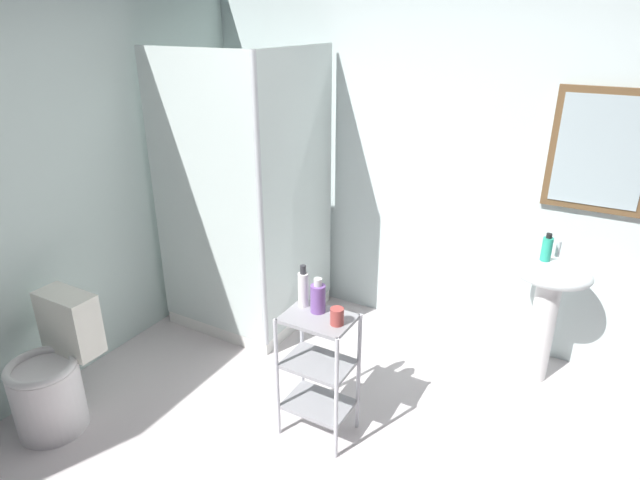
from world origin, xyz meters
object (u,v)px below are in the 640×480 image
Objects in this scene: storage_cart at (318,366)px; shower_stall at (252,265)px; conditioner_bottle_purple at (318,297)px; hand_soap_bottle at (547,248)px; rinse_cup at (337,316)px; toilet at (53,376)px; pedestal_sink at (548,298)px; lotion_bottle_white at (303,288)px.

shower_stall is at bearing 141.89° from storage_cart.
hand_soap_bottle is at bearing 48.98° from conditioner_bottle_purple.
hand_soap_bottle is 1.94× the size of rinse_cup.
hand_soap_bottle is at bearing 38.88° from toilet.
storage_cart is at bearing -38.11° from shower_stall.
pedestal_sink is at bearing -23.63° from hand_soap_bottle.
hand_soap_bottle is at bearing 55.08° from rinse_cup.
pedestal_sink is 1.44m from rinse_cup.
conditioner_bottle_purple is at bearing -133.27° from pedestal_sink.
conditioner_bottle_purple is 0.81× the size of lotion_bottle_white.
toilet is at bearing -148.53° from lotion_bottle_white.
shower_stall is at bearing 78.18° from toilet.
conditioner_bottle_purple is (-1.01, -1.07, 0.24)m from pedestal_sink.
storage_cart is at bearing 26.79° from toilet.
toilet is 1.65m from rinse_cup.
pedestal_sink is 4.23× the size of conditioner_bottle_purple.
shower_stall is 11.58× the size of hand_soap_bottle.
conditioner_bottle_purple is 0.16m from rinse_cup.
storage_cart is at bearing -128.95° from hand_soap_bottle.
storage_cart is 4.29× the size of hand_soap_bottle.
pedestal_sink is 1.49m from conditioner_bottle_purple.
shower_stall is 10.44× the size of conditioner_bottle_purple.
rinse_cup is at bearing -23.01° from conditioner_bottle_purple.
shower_stall is 1.21m from lotion_bottle_white.
hand_soap_bottle reaches higher than pedestal_sink.
shower_stall is at bearing -170.82° from pedestal_sink.
shower_stall is 1.50m from toilet.
lotion_bottle_white is at bearing -136.36° from pedestal_sink.
shower_stall is 8.45× the size of lotion_bottle_white.
rinse_cup is at bearing -124.92° from hand_soap_bottle.
storage_cart is (-0.98, -1.12, -0.14)m from pedestal_sink.
pedestal_sink is 2.92m from toilet.
hand_soap_bottle reaches higher than conditioner_bottle_purple.
lotion_bottle_white is at bearing 31.47° from toilet.
toilet is at bearing -101.82° from shower_stall.
hand_soap_bottle is at bearing 51.05° from storage_cart.
lotion_bottle_white reaches higher than toilet.
lotion_bottle_white reaches higher than storage_cart.
hand_soap_bottle is 0.90× the size of conditioner_bottle_purple.
pedestal_sink is 4.69× the size of hand_soap_bottle.
lotion_bottle_white is (-1.10, -1.05, 0.26)m from pedestal_sink.
pedestal_sink reaches higher than storage_cart.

